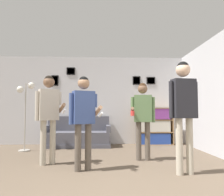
{
  "coord_description": "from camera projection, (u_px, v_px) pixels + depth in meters",
  "views": [
    {
      "loc": [
        -0.08,
        -2.34,
        1.0
      ],
      "look_at": [
        0.1,
        2.21,
        1.28
      ],
      "focal_mm": 35.0,
      "sensor_mm": 36.0,
      "label": 1
    }
  ],
  "objects": [
    {
      "name": "wall_back",
      "position": [
        106.0,
        100.0,
        6.8
      ],
      "size": [
        7.24,
        0.08,
        2.7
      ],
      "color": "silver",
      "rests_on": "ground_plane"
    },
    {
      "name": "wall_right",
      "position": [
        221.0,
        95.0,
        4.66
      ],
      "size": [
        0.06,
        6.83,
        2.7
      ],
      "color": "silver",
      "rests_on": "ground_plane"
    },
    {
      "name": "couch",
      "position": [
        78.0,
        136.0,
        6.28
      ],
      "size": [
        1.88,
        0.8,
        0.85
      ],
      "color": "#4C4C56",
      "rests_on": "ground_plane"
    },
    {
      "name": "bookshelf",
      "position": [
        155.0,
        126.0,
        6.59
      ],
      "size": [
        1.07,
        0.3,
        1.11
      ],
      "color": "#A87F51",
      "rests_on": "ground_plane"
    },
    {
      "name": "floor_lamp",
      "position": [
        25.0,
        101.0,
        5.57
      ],
      "size": [
        0.45,
        0.28,
        1.75
      ],
      "color": "#ADA89E",
      "rests_on": "ground_plane"
    },
    {
      "name": "person_player_foreground_left",
      "position": [
        49.0,
        109.0,
        4.17
      ],
      "size": [
        0.59,
        0.38,
        1.69
      ],
      "color": "#B7AD99",
      "rests_on": "ground_plane"
    },
    {
      "name": "person_player_foreground_center",
      "position": [
        83.0,
        113.0,
        3.73
      ],
      "size": [
        0.58,
        0.39,
        1.6
      ],
      "color": "brown",
      "rests_on": "ground_plane"
    },
    {
      "name": "person_watcher_holding_cup",
      "position": [
        143.0,
        113.0,
        4.52
      ],
      "size": [
        0.53,
        0.39,
        1.59
      ],
      "color": "brown",
      "rests_on": "ground_plane"
    },
    {
      "name": "person_spectator_near_bookshelf",
      "position": [
        184.0,
        103.0,
        3.52
      ],
      "size": [
        0.5,
        0.25,
        1.81
      ],
      "color": "#B7AD99",
      "rests_on": "ground_plane"
    }
  ]
}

